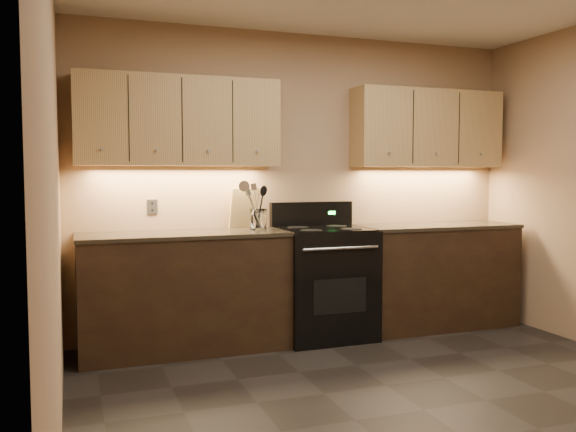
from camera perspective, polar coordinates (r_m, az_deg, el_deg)
The scene contains 15 objects.
floor at distance 3.84m, azimuth 12.56°, elevation -17.29°, with size 4.00×4.00×0.00m, color black.
wall_back at distance 5.38m, azimuth 1.27°, elevation 3.05°, with size 4.00×0.04×2.60m, color #A17E5F.
wall_left at distance 3.02m, azimuth -21.06°, elevation 2.04°, with size 0.04×4.00×2.60m, color #A17E5F.
counter_left at distance 4.88m, azimuth -9.68°, elevation -6.98°, with size 1.62×0.62×0.93m.
counter_right at distance 5.73m, azimuth 13.50°, elevation -5.39°, with size 1.46×0.62×0.93m.
stove at distance 5.19m, azimuth 3.36°, elevation -6.11°, with size 0.76×0.68×1.14m.
upper_cab_left at distance 4.95m, azimuth -10.18°, elevation 8.69°, with size 1.60×0.30×0.70m, color tan.
upper_cab_right at distance 5.79m, azimuth 12.89°, elevation 7.97°, with size 1.44×0.30×0.70m, color tan.
outlet_plate at distance 5.06m, azimuth -12.59°, elevation 0.85°, with size 0.09×0.01×0.12m, color #B2B5BA.
utensil_crock at distance 4.99m, azimuth -2.80°, elevation -0.37°, with size 0.14×0.14×0.17m.
cutting_board at distance 5.18m, azimuth -4.15°, elevation 0.77°, with size 0.27×0.02×0.34m, color tan.
black_spoon at distance 5.00m, azimuth -2.94°, elevation 0.89°, with size 0.06×0.06×0.34m, color black, non-canonical shape.
black_turner at distance 4.97m, azimuth -2.67°, elevation 0.88°, with size 0.08×0.08×0.35m, color black, non-canonical shape.
steel_spatula at distance 4.99m, azimuth -2.59°, elevation 1.07°, with size 0.08×0.08×0.38m, color silver, non-canonical shape.
steel_skimmer at distance 4.98m, azimuth -2.46°, elevation 1.17°, with size 0.09×0.09×0.40m, color silver, non-canonical shape.
Camera 1 is at (-1.94, -3.01, 1.39)m, focal length 38.00 mm.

